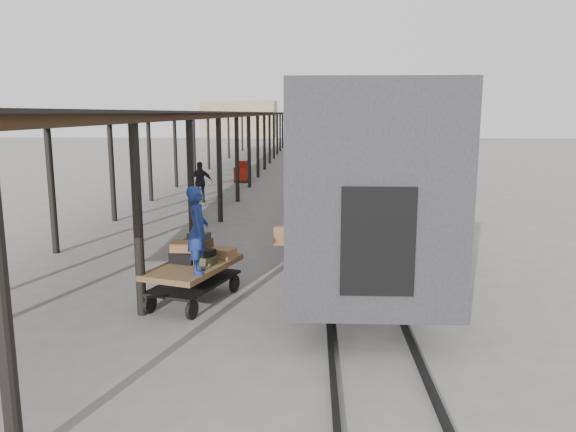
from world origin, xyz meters
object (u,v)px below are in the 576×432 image
at_px(porter, 198,230).
at_px(baggage_cart, 194,273).
at_px(pedestrian, 201,182).
at_px(luggage_tug, 243,172).

bearing_deg(porter, baggage_cart, 13.10).
height_order(porter, pedestrian, porter).
distance_m(porter, pedestrian, 14.74).
bearing_deg(pedestrian, porter, 89.02).
height_order(luggage_tug, pedestrian, pedestrian).
relative_size(porter, pedestrian, 0.95).
bearing_deg(porter, pedestrian, 3.14).
bearing_deg(luggage_tug, porter, -81.00).
distance_m(baggage_cart, luggage_tug, 21.98).
bearing_deg(baggage_cart, porter, -50.24).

